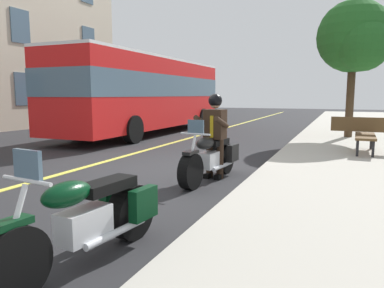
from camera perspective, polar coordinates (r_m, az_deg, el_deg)
ground_plane at (r=8.28m, az=-3.74°, el=-4.21°), size 80.00×80.00×0.00m
lane_center_stripe at (r=9.32m, az=-14.83°, el=-3.07°), size 60.00×0.16×0.01m
motorcycle_main at (r=7.30m, az=2.97°, el=-2.20°), size 2.22×0.72×1.26m
rider_main at (r=7.40m, az=3.60°, el=2.48°), size 0.66×0.59×1.74m
motorcycle_parked at (r=3.91m, az=-16.14°, el=-11.39°), size 2.22×0.75×1.26m
bus_near at (r=16.29m, az=-6.97°, el=8.26°), size 11.05×2.70×3.30m
bench_sidewalk at (r=10.97m, az=25.68°, el=1.75°), size 1.81×1.80×0.95m
street_tree_curbside at (r=14.72m, az=24.44°, el=14.85°), size 2.80×2.60×4.97m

